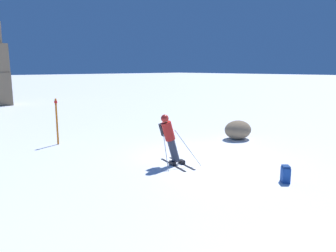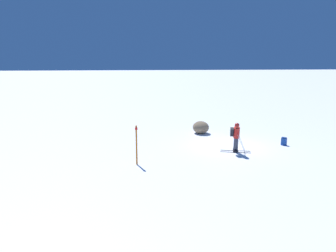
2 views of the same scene
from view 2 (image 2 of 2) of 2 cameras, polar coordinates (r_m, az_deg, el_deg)
The scene contains 5 objects.
ground_plane at distance 20.60m, azimuth 10.48°, elevation -3.39°, with size 300.00×300.00×0.00m, color white.
skier at distance 18.84m, azimuth 11.73°, elevation -1.69°, with size 1.24×1.78×1.82m.
spare_backpack at distance 21.56m, azimuth 19.54°, elevation -2.53°, with size 0.37×0.37×0.50m.
exposed_boulder_0 at distance 23.65m, azimuth 5.73°, elevation -0.23°, with size 1.35×1.15×0.88m, color #7A664C.
trail_marker at distance 16.48m, azimuth -5.51°, elevation -3.02°, with size 0.13×0.13×2.01m.
Camera 2 is at (-18.98, 6.09, 5.21)m, focal length 35.00 mm.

